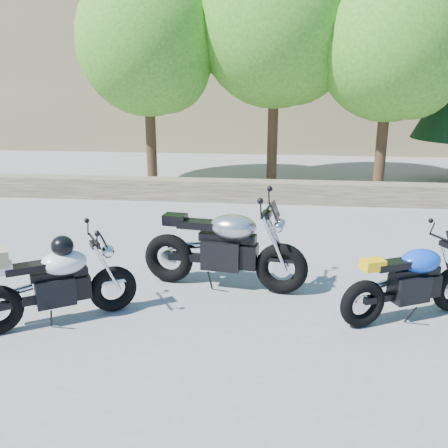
{
  "coord_description": "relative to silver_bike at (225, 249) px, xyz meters",
  "views": [
    {
      "loc": [
        1.0,
        -6.21,
        2.91
      ],
      "look_at": [
        0.2,
        1.0,
        0.75
      ],
      "focal_mm": 40.0,
      "sensor_mm": 36.0,
      "label": 1
    }
  ],
  "objects": [
    {
      "name": "ground",
      "position": [
        -0.28,
        -0.35,
        -0.58
      ],
      "size": [
        90.0,
        90.0,
        0.0
      ],
      "primitive_type": "plane",
      "color": "slate",
      "rests_on": "ground"
    },
    {
      "name": "stone_wall",
      "position": [
        -0.28,
        5.15,
        -0.33
      ],
      "size": [
        22.0,
        0.55,
        0.5
      ],
      "primitive_type": "cube",
      "color": "#4E4534",
      "rests_on": "ground"
    },
    {
      "name": "tree_decid_left",
      "position": [
        -2.68,
        6.79,
        3.05
      ],
      "size": [
        3.67,
        3.67,
        5.62
      ],
      "color": "#382314",
      "rests_on": "ground"
    },
    {
      "name": "tree_decid_mid",
      "position": [
        0.62,
        7.19,
        3.46
      ],
      "size": [
        4.08,
        4.08,
        6.24
      ],
      "color": "#382314",
      "rests_on": "ground"
    },
    {
      "name": "tree_decid_right",
      "position": [
        3.42,
        6.59,
        2.92
      ],
      "size": [
        3.54,
        3.54,
        5.41
      ],
      "color": "#382314",
      "rests_on": "ground"
    },
    {
      "name": "silver_bike",
      "position": [
        0.0,
        0.0,
        0.0
      ],
      "size": [
        2.38,
        0.75,
        1.2
      ],
      "rotation": [
        0.0,
        0.0,
        -0.14
      ],
      "color": "black",
      "rests_on": "ground"
    },
    {
      "name": "white_bike",
      "position": [
        -1.92,
        -1.27,
        -0.04
      ],
      "size": [
        1.75,
        1.18,
        1.09
      ],
      "rotation": [
        0.0,
        0.0,
        0.56
      ],
      "color": "black",
      "rests_on": "ground"
    },
    {
      "name": "blue_bike",
      "position": [
        2.38,
        -0.68,
        -0.11
      ],
      "size": [
        1.82,
        0.98,
        0.98
      ],
      "rotation": [
        0.0,
        0.0,
        0.44
      ],
      "color": "black",
      "rests_on": "ground"
    }
  ]
}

